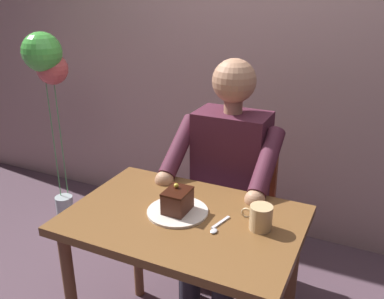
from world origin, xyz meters
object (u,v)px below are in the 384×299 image
Objects in this scene: dessert_spoon at (217,227)px; balloon_display at (48,79)px; cake_slice at (177,200)px; seated_person at (225,184)px; dining_table at (184,239)px; chair at (235,201)px; coffee_cup at (260,217)px.

dessert_spoon is 0.11× the size of balloon_display.
dessert_spoon is (-0.19, 0.04, -0.05)m from cake_slice.
dessert_spoon is at bearing 168.89° from cake_slice.
seated_person is 1.35m from balloon_display.
chair is (0.00, -0.63, -0.13)m from dining_table.
cake_slice is 0.09× the size of balloon_display.
seated_person is 0.96× the size of balloon_display.
cake_slice is (0.04, 0.45, 0.12)m from seated_person.
cake_slice is at bearing 5.06° from coffee_cup.
seated_person is (0.00, 0.17, 0.18)m from chair.
seated_person is at bearing 90.00° from chair.
balloon_display reaches higher than seated_person.
dessert_spoon is (-0.15, 0.66, 0.25)m from chair.
cake_slice is 0.20m from dessert_spoon.
balloon_display is at bearing -21.31° from coffee_cup.
balloon_display reaches higher than coffee_cup.
dining_table is 0.65m from chair.
seated_person is 0.53m from coffee_cup.
balloon_display reaches higher than dining_table.
balloon_display is at bearing -8.72° from seated_person.
seated_person is 10.50× the size of coffee_cup.
chair is 0.67× the size of balloon_display.
dessert_spoon is at bearing 154.50° from balloon_display.
dessert_spoon is at bearing 103.13° from chair.
seated_person is at bearing -94.50° from cake_slice.
chair is 0.70× the size of seated_person.
coffee_cup is (-0.30, 0.59, 0.29)m from chair.
balloon_display reaches higher than dessert_spoon.
cake_slice is (0.04, 0.62, 0.30)m from chair.
balloon_display is (1.28, -0.03, 0.55)m from chair.
dining_table is 0.73× the size of seated_person.
chair is 7.32× the size of coffee_cup.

